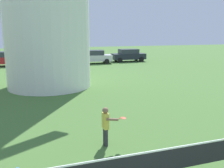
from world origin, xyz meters
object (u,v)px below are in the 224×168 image
(player_far, at_px, (106,124))
(parked_car_cream, at_px, (49,57))
(tennis_net, at_px, (140,165))
(parked_car_red, at_px, (3,59))
(parked_car_black, at_px, (128,55))
(parked_car_silver, at_px, (93,57))

(player_far, height_order, parked_car_cream, parked_car_cream)
(tennis_net, relative_size, parked_car_red, 1.18)
(tennis_net, height_order, parked_car_red, parked_car_red)
(tennis_net, height_order, parked_car_cream, parked_car_cream)
(parked_car_black, bearing_deg, tennis_net, -111.77)
(tennis_net, distance_m, parked_car_black, 26.27)
(player_far, bearing_deg, parked_car_black, 65.94)
(parked_car_cream, relative_size, parked_car_black, 1.00)
(tennis_net, xyz_separation_m, parked_car_black, (9.74, 24.39, 0.12))
(parked_car_silver, bearing_deg, tennis_net, -101.84)
(player_far, distance_m, parked_car_red, 22.62)
(parked_car_cream, bearing_deg, player_far, -89.77)
(player_far, relative_size, parked_car_silver, 0.28)
(parked_car_red, relative_size, parked_car_cream, 1.04)
(tennis_net, relative_size, parked_car_black, 1.23)
(parked_car_silver, bearing_deg, parked_car_cream, 172.53)
(parked_car_silver, bearing_deg, parked_car_black, 6.76)
(player_far, height_order, parked_car_red, parked_car_red)
(player_far, xyz_separation_m, parked_car_red, (-4.87, 22.09, 0.08))
(parked_car_cream, height_order, parked_car_black, same)
(player_far, relative_size, parked_car_cream, 0.31)
(player_far, bearing_deg, parked_car_cream, 90.23)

